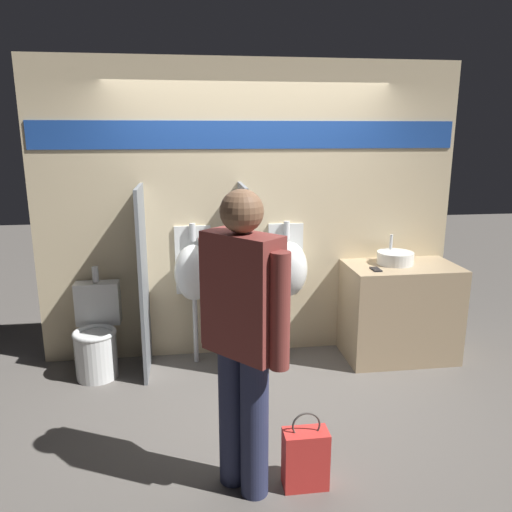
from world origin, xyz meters
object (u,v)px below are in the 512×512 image
sink_basin (395,258)px  person_in_vest (243,333)px  urinal_near_counter (194,272)px  urinal_far (288,269)px  shopping_bag (305,458)px  cell_phone (376,269)px  toilet (97,338)px

sink_basin → person_in_vest: person_in_vest is taller
urinal_near_counter → urinal_far: (0.86, 0.00, 0.00)m
person_in_vest → shopping_bag: bearing=-139.7°
cell_phone → shopping_bag: (-0.98, -1.53, -0.71)m
cell_phone → sink_basin: bearing=36.0°
urinal_far → person_in_vest: 1.86m
urinal_far → shopping_bag: 1.93m
cell_phone → person_in_vest: bearing=-132.3°
cell_phone → person_in_vest: (-1.34, -1.48, 0.09)m
urinal_far → person_in_vest: person_in_vest is taller
sink_basin → shopping_bag: 2.24m
sink_basin → urinal_far: 0.99m
sink_basin → cell_phone: sink_basin is taller
person_in_vest → urinal_near_counter: bearing=-34.0°
urinal_near_counter → shopping_bag: urinal_near_counter is taller
urinal_near_counter → person_in_vest: (0.25, -1.75, 0.13)m
person_in_vest → cell_phone: bearing=-84.4°
urinal_near_counter → person_in_vest: 1.77m
sink_basin → shopping_bag: size_ratio=0.67×
toilet → urinal_near_counter: bearing=8.0°
toilet → shopping_bag: 2.24m
toilet → shopping_bag: toilet is taller
urinal_far → toilet: bearing=-176.0°
sink_basin → cell_phone: bearing=-144.0°
cell_phone → person_in_vest: person_in_vest is taller
sink_basin → shopping_bag: bearing=-125.7°
person_in_vest → toilet: bearing=-7.8°
urinal_near_counter → toilet: 1.01m
shopping_bag → cell_phone: bearing=57.4°
urinal_far → person_in_vest: (-0.61, -1.75, 0.13)m
cell_phone → toilet: size_ratio=0.15×
urinal_far → person_in_vest: bearing=-109.3°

